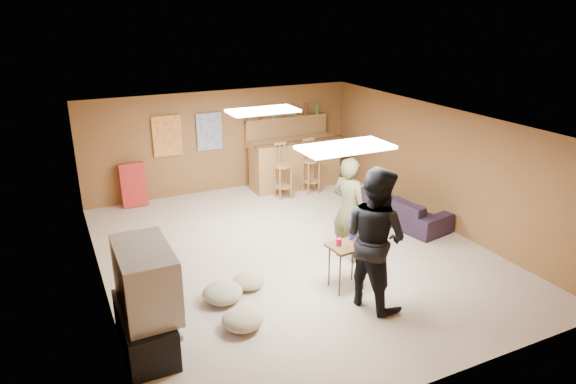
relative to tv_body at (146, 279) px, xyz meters
name	(u,v)px	position (x,y,z in m)	size (l,w,h in m)	color
ground	(293,252)	(2.65, 1.50, -0.90)	(7.00, 7.00, 0.00)	#BAA48E
ceiling	(294,122)	(2.65, 1.50, 1.30)	(6.00, 7.00, 0.02)	silver
wall_back	(222,141)	(2.65, 5.00, 0.20)	(6.00, 0.02, 2.20)	brown
wall_front	(444,294)	(2.65, -2.00, 0.20)	(6.00, 0.02, 2.20)	brown
wall_left	(97,222)	(-0.35, 1.50, 0.20)	(0.02, 7.00, 2.20)	brown
wall_right	(439,166)	(5.65, 1.50, 0.20)	(0.02, 7.00, 2.20)	brown
tv_stand	(145,328)	(-0.07, 0.00, -0.65)	(0.55, 1.30, 0.50)	black
dvd_box	(164,331)	(0.15, 0.00, -0.75)	(0.35, 0.50, 0.08)	#B2B2B7
tv_body	(146,279)	(0.00, 0.00, 0.00)	(0.60, 1.10, 0.80)	#B2B2B7
tv_screen	(172,274)	(0.31, 0.00, 0.00)	(0.02, 0.95, 0.65)	navy
bar_counter	(295,163)	(4.15, 4.45, -0.35)	(2.00, 0.60, 1.10)	olive
bar_lip	(300,142)	(4.15, 4.20, 0.20)	(2.10, 0.12, 0.05)	#442915
bar_shelf	(286,118)	(4.15, 4.90, 0.60)	(2.00, 0.18, 0.05)	olive
bar_backing	(286,131)	(4.15, 4.92, 0.30)	(2.00, 0.14, 0.60)	olive
poster_left	(167,136)	(1.45, 4.96, 0.45)	(0.60, 0.03, 0.85)	#BF3F26
poster_right	(209,132)	(2.35, 4.96, 0.45)	(0.55, 0.03, 0.80)	#334C99
folding_chair_stack	(133,185)	(0.65, 4.80, -0.45)	(0.50, 0.14, 0.90)	red
ceiling_panel_front	(345,147)	(2.65, 0.00, 1.27)	(1.20, 0.60, 0.04)	white
ceiling_panel_back	(263,111)	(2.65, 2.70, 1.27)	(1.20, 0.60, 0.04)	white
person_olive	(349,209)	(3.34, 0.92, -0.05)	(0.62, 0.41, 1.70)	brown
person_black	(375,238)	(2.94, -0.36, 0.08)	(0.95, 0.74, 1.96)	black
sofa	(400,208)	(5.05, 1.77, -0.62)	(1.91, 0.75, 0.56)	black
tray_table	(346,266)	(2.83, 0.13, -0.55)	(0.53, 0.43, 0.69)	#442915
cup_red_near	(339,242)	(2.70, 0.16, -0.16)	(0.08, 0.08, 0.11)	red
cup_red_far	(356,243)	(2.90, 0.02, -0.16)	(0.08, 0.08, 0.11)	red
cup_blue	(352,236)	(2.98, 0.25, -0.15)	(0.09, 0.09, 0.12)	navy
bar_stool_left	(283,174)	(3.59, 3.90, -0.37)	(0.34, 0.34, 1.06)	olive
bar_stool_right	(311,168)	(4.30, 3.96, -0.34)	(0.36, 0.36, 1.13)	olive
cushion_near_tv	(223,293)	(1.09, 0.56, -0.77)	(0.56, 0.56, 0.25)	tan
cushion_mid	(248,281)	(1.55, 0.75, -0.80)	(0.46, 0.46, 0.21)	tan
cushion_far	(243,319)	(1.12, -0.15, -0.78)	(0.53, 0.53, 0.24)	tan
bottle_row	(284,111)	(4.09, 4.88, 0.75)	(1.76, 0.08, 0.26)	#3F7233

